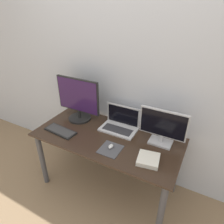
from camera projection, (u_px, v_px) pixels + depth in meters
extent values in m
plane|color=#8C7051|center=(92.00, 209.00, 2.06)|extent=(12.00, 12.00, 0.00)
cube|color=silver|center=(126.00, 72.00, 2.04)|extent=(7.00, 0.05, 2.50)
cube|color=#332319|center=(107.00, 137.00, 1.99)|extent=(1.46, 0.69, 0.02)
cylinder|color=#47474C|center=(42.00, 159.00, 2.22)|extent=(0.06, 0.06, 0.68)
cylinder|color=#47474C|center=(161.00, 212.00, 1.66)|extent=(0.06, 0.06, 0.68)
cylinder|color=#47474C|center=(74.00, 133.00, 2.66)|extent=(0.06, 0.06, 0.68)
cylinder|color=#47474C|center=(177.00, 168.00, 2.10)|extent=(0.06, 0.06, 0.68)
cylinder|color=black|center=(80.00, 118.00, 2.28)|extent=(0.25, 0.25, 0.02)
cylinder|color=black|center=(79.00, 114.00, 2.25)|extent=(0.04, 0.04, 0.10)
cube|color=black|center=(78.00, 95.00, 2.15)|extent=(0.52, 0.02, 0.38)
cube|color=#331947|center=(77.00, 96.00, 2.13)|extent=(0.49, 0.01, 0.36)
cube|color=#B2B2B7|center=(160.00, 142.00, 1.89)|extent=(0.21, 0.15, 0.02)
cylinder|color=#B2B2B7|center=(161.00, 138.00, 1.87)|extent=(0.04, 0.04, 0.07)
cube|color=#B2B2B7|center=(163.00, 124.00, 1.79)|extent=(0.43, 0.02, 0.27)
cube|color=black|center=(163.00, 124.00, 1.78)|extent=(0.41, 0.01, 0.24)
cube|color=silver|center=(118.00, 130.00, 2.08)|extent=(0.38, 0.22, 0.02)
cube|color=#2D2D33|center=(117.00, 129.00, 2.06)|extent=(0.31, 0.12, 0.00)
cube|color=silver|center=(123.00, 115.00, 2.11)|extent=(0.38, 0.01, 0.22)
cube|color=black|center=(123.00, 115.00, 2.10)|extent=(0.34, 0.00, 0.19)
cube|color=black|center=(60.00, 131.00, 2.06)|extent=(0.36, 0.16, 0.02)
cube|color=#383838|center=(60.00, 130.00, 2.05)|extent=(0.33, 0.14, 0.00)
cube|color=#47474C|center=(110.00, 149.00, 1.81)|extent=(0.19, 0.20, 0.00)
ellipsoid|color=silver|center=(111.00, 146.00, 1.82)|extent=(0.04, 0.06, 0.03)
cube|color=silver|center=(148.00, 159.00, 1.67)|extent=(0.21, 0.21, 0.04)
cube|color=white|center=(148.00, 159.00, 1.67)|extent=(0.20, 0.20, 0.03)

